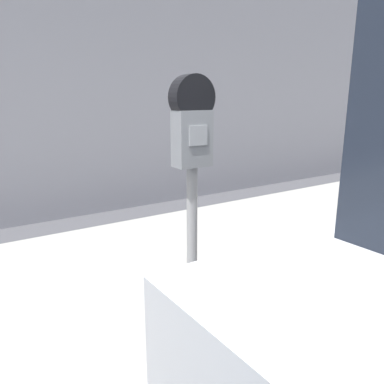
% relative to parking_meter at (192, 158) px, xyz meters
% --- Properties ---
extents(sidewalk, '(24.00, 2.80, 0.15)m').
position_rel_parking_meter_xyz_m(sidewalk, '(-0.33, 0.86, -1.16)').
color(sidewalk, '#9E9B96').
rests_on(sidewalk, ground_plane).
extents(building_facade, '(24.00, 0.30, 4.73)m').
position_rel_parking_meter_xyz_m(building_facade, '(-0.33, 3.34, 1.13)').
color(building_facade, gray).
rests_on(building_facade, ground_plane).
extents(parking_meter, '(0.23, 0.12, 1.51)m').
position_rel_parking_meter_xyz_m(parking_meter, '(0.00, 0.00, 0.00)').
color(parking_meter, gray).
rests_on(parking_meter, sidewalk).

